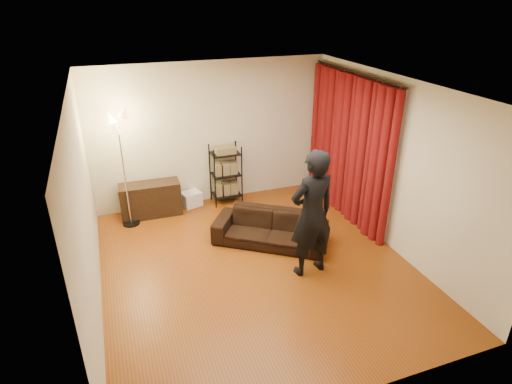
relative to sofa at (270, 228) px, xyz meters
name	(u,v)px	position (x,y,z in m)	size (l,w,h in m)	color
floor	(257,266)	(-0.44, -0.56, -0.27)	(5.00, 5.00, 0.00)	#83360E
ceiling	(257,88)	(-0.44, -0.56, 2.43)	(5.00, 5.00, 0.00)	white
wall_back	(211,134)	(-0.44, 1.94, 1.08)	(5.00, 5.00, 0.00)	beige
wall_front	(352,294)	(-0.44, -3.06, 1.08)	(5.00, 5.00, 0.00)	beige
wall_left	(85,211)	(-2.69, -0.56, 1.08)	(5.00, 5.00, 0.00)	beige
wall_right	(393,165)	(1.81, -0.56, 1.08)	(5.00, 5.00, 0.00)	beige
curtain_rod	(356,73)	(1.71, 0.57, 2.31)	(0.04, 0.04, 2.65)	black
curtain	(348,148)	(1.69, 0.57, 1.01)	(0.22, 2.65, 2.55)	#680A0A
sofa	(270,228)	(0.00, 0.00, 0.00)	(1.83, 0.72, 0.54)	black
person	(312,214)	(0.25, -0.93, 0.69)	(0.70, 0.46, 1.92)	black
media_cabinet	(151,199)	(-1.72, 1.66, 0.05)	(1.09, 0.41, 0.63)	black
storage_boxes	(192,199)	(-0.94, 1.75, -0.12)	(0.35, 0.28, 0.29)	silver
wire_shelf	(226,174)	(-0.25, 1.72, 0.32)	(0.53, 0.37, 1.17)	black
floor_lamp	(124,171)	(-2.12, 1.43, 0.75)	(0.37, 0.37, 2.04)	silver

